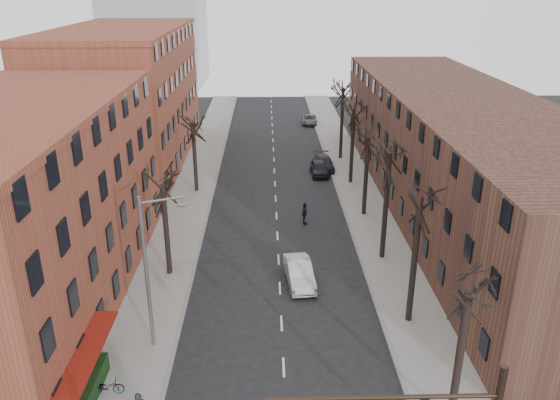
{
  "coord_description": "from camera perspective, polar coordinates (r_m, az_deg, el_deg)",
  "views": [
    {
      "loc": [
        -0.77,
        -15.4,
        19.02
      ],
      "look_at": [
        0.15,
        21.74,
        4.0
      ],
      "focal_mm": 35.0,
      "sensor_mm": 36.0,
      "label": 1
    }
  ],
  "objects": [
    {
      "name": "silver_sedan",
      "position": [
        36.96,
        2.03,
        -7.6
      ],
      "size": [
        2.09,
        4.78,
        1.53
      ],
      "primitive_type": "imported",
      "rotation": [
        0.0,
        0.0,
        0.1
      ],
      "color": "#B8BAC0",
      "rests_on": "ground"
    },
    {
      "name": "building_left_near",
      "position": [
        36.4,
        -26.04,
        -1.29
      ],
      "size": [
        12.0,
        26.0,
        12.0
      ],
      "primitive_type": "cube",
      "color": "brown",
      "rests_on": "ground"
    },
    {
      "name": "streetlight",
      "position": [
        29.67,
        -13.52,
        -6.83
      ],
      "size": [
        2.45,
        0.22,
        9.03
      ],
      "color": "slate",
      "rests_on": "ground"
    },
    {
      "name": "bicycle",
      "position": [
        29.37,
        -17.62,
        -18.12
      ],
      "size": [
        1.69,
        0.75,
        0.86
      ],
      "primitive_type": "imported",
      "rotation": [
        0.0,
        0.0,
        1.69
      ],
      "color": "gray",
      "rests_on": "sidewalk_left"
    },
    {
      "name": "tree_right_b",
      "position": [
        34.39,
        13.23,
        -12.24
      ],
      "size": [
        5.2,
        5.2,
        10.8
      ],
      "primitive_type": null,
      "color": "black",
      "rests_on": "ground"
    },
    {
      "name": "sidewalk_right",
      "position": [
        54.55,
        7.92,
        1.47
      ],
      "size": [
        4.0,
        90.0,
        0.15
      ],
      "primitive_type": "cube",
      "color": "gray",
      "rests_on": "ground"
    },
    {
      "name": "parked_car_far",
      "position": [
        78.27,
        3.1,
        8.39
      ],
      "size": [
        2.27,
        4.56,
        1.24
      ],
      "primitive_type": "imported",
      "rotation": [
        0.0,
        0.0,
        -0.05
      ],
      "color": "#525459",
      "rests_on": "ground"
    },
    {
      "name": "tree_right_e",
      "position": [
        55.44,
        7.35,
        1.76
      ],
      "size": [
        5.2,
        5.2,
        10.8
      ],
      "primitive_type": null,
      "color": "black",
      "rests_on": "ground"
    },
    {
      "name": "pedestrian_crossing",
      "position": [
        45.44,
        2.58,
        -1.43
      ],
      "size": [
        0.54,
        1.15,
        1.92
      ],
      "primitive_type": "imported",
      "rotation": [
        0.0,
        0.0,
        1.51
      ],
      "color": "black",
      "rests_on": "ground"
    },
    {
      "name": "building_right",
      "position": [
        50.39,
        18.15,
        4.75
      ],
      "size": [
        12.0,
        50.0,
        10.0
      ],
      "primitive_type": "cube",
      "color": "#523526",
      "rests_on": "ground"
    },
    {
      "name": "awning_left",
      "position": [
        29.9,
        -18.89,
        -18.92
      ],
      "size": [
        1.2,
        7.0,
        0.15
      ],
      "primitive_type": "cube",
      "color": "maroon",
      "rests_on": "ground"
    },
    {
      "name": "parked_car_near",
      "position": [
        57.35,
        4.11,
        3.34
      ],
      "size": [
        1.79,
        4.24,
        1.43
      ],
      "primitive_type": "imported",
      "rotation": [
        0.0,
        0.0,
        0.02
      ],
      "color": "black",
      "rests_on": "ground"
    },
    {
      "name": "building_left_far",
      "position": [
        62.48,
        -15.75,
        10.11
      ],
      "size": [
        12.0,
        28.0,
        14.0
      ],
      "primitive_type": "cube",
      "color": "brown",
      "rests_on": "ground"
    },
    {
      "name": "tree_right_f",
      "position": [
        62.93,
        6.31,
        4.29
      ],
      "size": [
        5.2,
        5.2,
        11.6
      ],
      "primitive_type": null,
      "color": "black",
      "rests_on": "ground"
    },
    {
      "name": "sidewalk_left",
      "position": [
        54.32,
        -8.98,
        1.32
      ],
      "size": [
        4.0,
        90.0,
        0.15
      ],
      "primitive_type": "cube",
      "color": "gray",
      "rests_on": "ground"
    },
    {
      "name": "tree_left_a",
      "position": [
        39.03,
        -11.41,
        -7.63
      ],
      "size": [
        5.2,
        5.2,
        9.5
      ],
      "primitive_type": null,
      "color": "black",
      "rests_on": "ground"
    },
    {
      "name": "tree_right_d",
      "position": [
        48.12,
        8.72,
        -1.54
      ],
      "size": [
        5.2,
        5.2,
        10.0
      ],
      "primitive_type": null,
      "color": "black",
      "rests_on": "ground"
    },
    {
      "name": "tree_right_c",
      "position": [
        41.05,
        10.57,
        -6.0
      ],
      "size": [
        5.2,
        5.2,
        11.6
      ],
      "primitive_type": null,
      "color": "black",
      "rests_on": "ground"
    },
    {
      "name": "parked_car_mid",
      "position": [
        59.04,
        4.56,
        3.88
      ],
      "size": [
        2.13,
        4.96,
        1.43
      ],
      "primitive_type": "imported",
      "rotation": [
        0.0,
        0.0,
        0.03
      ],
      "color": "black",
      "rests_on": "ground"
    },
    {
      "name": "tree_left_b",
      "position": [
        53.37,
        -8.68,
        0.87
      ],
      "size": [
        5.2,
        5.2,
        9.5
      ],
      "primitive_type": null,
      "color": "black",
      "rests_on": "ground"
    }
  ]
}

